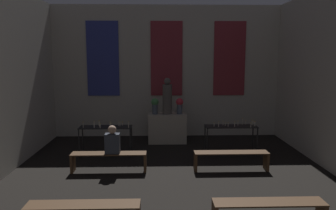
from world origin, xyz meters
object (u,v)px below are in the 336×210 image
(statue, at_px, (167,97))
(candle_rack_left, at_px, (106,130))
(candle_rack_right, at_px, (231,129))
(pew_second_right, at_px, (269,209))
(flower_vase_left, at_px, (155,105))
(flower_vase_right, at_px, (180,105))
(person_seated, at_px, (112,141))
(pew_back_right, at_px, (231,157))
(altar, at_px, (167,128))
(pew_back_left, at_px, (109,158))

(statue, height_order, candle_rack_left, statue)
(candle_rack_right, bearing_deg, pew_second_right, -93.97)
(flower_vase_left, bearing_deg, candle_rack_left, -134.73)
(flower_vase_right, bearing_deg, person_seated, -123.72)
(candle_rack_right, height_order, pew_back_right, candle_rack_right)
(altar, relative_size, pew_second_right, 0.67)
(flower_vase_right, height_order, person_seated, flower_vase_right)
(altar, height_order, flower_vase_left, flower_vase_left)
(pew_second_right, bearing_deg, flower_vase_left, 109.13)
(candle_rack_right, distance_m, pew_second_right, 4.20)
(flower_vase_left, relative_size, candle_rack_left, 0.35)
(statue, xyz_separation_m, flower_vase_right, (0.41, 0.00, -0.25))
(flower_vase_left, bearing_deg, flower_vase_right, 0.00)
(pew_back_left, relative_size, pew_back_right, 1.00)
(pew_second_right, bearing_deg, candle_rack_right, 86.03)
(flower_vase_right, bearing_deg, altar, -180.00)
(pew_second_right, xyz_separation_m, pew_back_left, (-3.06, 2.83, 0.00))
(candle_rack_right, distance_m, person_seated, 3.52)
(pew_back_left, bearing_deg, person_seated, -0.00)
(flower_vase_left, xyz_separation_m, flower_vase_right, (0.81, 0.00, 0.00))
(candle_rack_left, bearing_deg, statue, 38.04)
(flower_vase_right, xyz_separation_m, pew_back_left, (-1.94, -2.76, -0.92))
(pew_back_left, height_order, person_seated, person_seated)
(pew_back_right, xyz_separation_m, person_seated, (-2.96, -0.00, 0.44))
(flower_vase_left, distance_m, candle_rack_left, 2.06)
(altar, height_order, flower_vase_right, flower_vase_right)
(altar, bearing_deg, pew_second_right, -74.68)
(candle_rack_left, relative_size, pew_back_right, 0.81)
(flower_vase_left, xyz_separation_m, pew_back_right, (1.94, -2.76, -0.92))
(statue, relative_size, flower_vase_right, 2.28)
(altar, height_order, candle_rack_left, candle_rack_left)
(candle_rack_right, bearing_deg, statue, 142.17)
(pew_back_right, bearing_deg, candle_rack_right, 77.85)
(statue, relative_size, candle_rack_right, 0.80)
(flower_vase_right, relative_size, candle_rack_right, 0.35)
(pew_back_left, relative_size, person_seated, 2.66)
(candle_rack_left, xyz_separation_m, pew_back_right, (3.34, -1.34, -0.41))
(pew_back_left, bearing_deg, flower_vase_left, 67.82)
(candle_rack_right, xyz_separation_m, person_seated, (-3.25, -1.34, 0.03))
(flower_vase_right, bearing_deg, candle_rack_left, -147.42)
(statue, height_order, candle_rack_right, statue)
(altar, bearing_deg, statue, -90.00)
(pew_second_right, distance_m, person_seated, 4.12)
(altar, height_order, person_seated, person_seated)
(candle_rack_right, bearing_deg, pew_back_right, -102.15)
(altar, xyz_separation_m, flower_vase_left, (-0.41, 0.00, 0.78))
(pew_back_right, bearing_deg, candle_rack_left, 158.11)
(candle_rack_right, relative_size, pew_back_right, 0.81)
(altar, height_order, candle_rack_right, candle_rack_right)
(candle_rack_left, bearing_deg, pew_back_left, -78.28)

